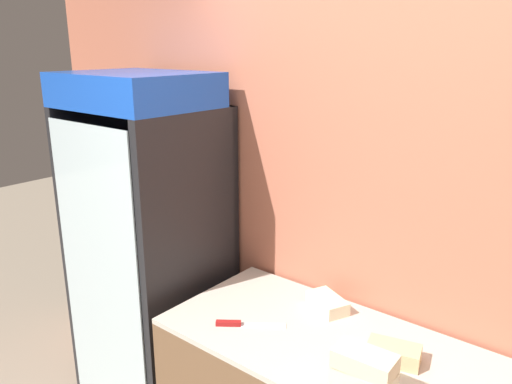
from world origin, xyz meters
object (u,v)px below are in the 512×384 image
object	(u,v)px
beverage_cooler	(156,233)
sandwich_stack_middle	(364,378)
sandwich_flat_left	(327,303)
chefs_knife	(241,324)
sandwich_stack_top	(365,361)
sandwich_flat_right	(394,353)

from	to	relation	value
beverage_cooler	sandwich_stack_middle	xyz separation A→B (m)	(1.50, -0.32, -0.08)
sandwich_flat_left	chefs_knife	xyz separation A→B (m)	(-0.23, -0.38, -0.02)
sandwich_stack_middle	chefs_knife	bearing A→B (deg)	171.00
sandwich_flat_left	chefs_knife	size ratio (longest dim) A/B	0.87
sandwich_flat_left	sandwich_stack_middle	bearing A→B (deg)	-47.60
sandwich_stack_top	chefs_knife	xyz separation A→B (m)	(-0.67, 0.11, -0.16)
sandwich_flat_left	beverage_cooler	bearing A→B (deg)	-171.56
sandwich_flat_left	sandwich_flat_right	world-z (taller)	sandwich_flat_right
sandwich_stack_top	sandwich_flat_right	xyz separation A→B (m)	(-0.02, 0.30, -0.13)
sandwich_stack_middle	sandwich_flat_right	xyz separation A→B (m)	(-0.02, 0.30, -0.07)
sandwich_stack_middle	sandwich_flat_left	bearing A→B (deg)	132.40
sandwich_stack_middle	sandwich_stack_top	size ratio (longest dim) A/B	0.99
sandwich_stack_top	sandwich_flat_left	bearing A→B (deg)	132.40
sandwich_stack_top	sandwich_flat_left	xyz separation A→B (m)	(-0.44, 0.48, -0.14)
sandwich_stack_top	sandwich_flat_right	distance (m)	0.33
sandwich_flat_left	sandwich_stack_top	bearing A→B (deg)	-47.60
sandwich_stack_middle	sandwich_flat_left	xyz separation A→B (m)	(-0.44, 0.48, -0.07)
sandwich_stack_top	sandwich_flat_right	bearing A→B (deg)	93.32
sandwich_flat_right	sandwich_flat_left	bearing A→B (deg)	156.43
sandwich_stack_middle	sandwich_flat_left	distance (m)	0.66
sandwich_stack_top	sandwich_stack_middle	bearing A→B (deg)	0.00
sandwich_stack_top	beverage_cooler	bearing A→B (deg)	167.81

